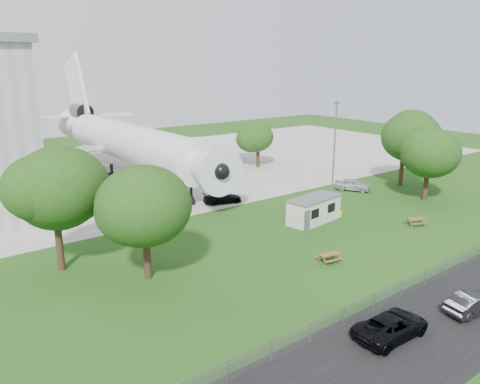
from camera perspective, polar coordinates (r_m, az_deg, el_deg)
ground at (r=42.31m, az=9.77°, el=-6.92°), size 160.00×160.00×0.00m
asphalt_strip at (r=35.69m, az=25.51°, el=-12.72°), size 120.00×8.00×0.02m
concrete_apron at (r=72.36m, az=-12.68°, el=2.40°), size 120.00×46.00×0.03m
airliner at (r=68.64m, az=-13.70°, el=6.11°), size 46.36×47.73×17.69m
site_cabin at (r=48.95m, az=8.99°, el=-2.11°), size 6.90×3.50×2.62m
picnic_west at (r=39.86m, az=10.80°, el=-8.42°), size 2.02×1.77×0.76m
picnic_east at (r=50.87m, az=20.62°, el=-3.82°), size 2.28×2.14×0.76m
fence at (r=37.14m, az=20.68°, el=-11.05°), size 58.00×0.04×1.30m
lamp_mast at (r=50.41m, az=11.35°, el=3.80°), size 0.16×0.16×12.00m
tree_west_big at (r=38.39m, az=-21.76°, el=-0.10°), size 7.99×7.99×10.39m
tree_west_small at (r=35.18m, az=-11.58°, el=-1.86°), size 7.05×7.05×9.21m
tree_east_front at (r=59.19m, az=22.10°, el=4.59°), size 7.66×7.66×9.76m
tree_east_back at (r=65.35m, az=19.46°, el=6.68°), size 7.71×7.71×10.79m
tree_far_apron at (r=73.34m, az=2.22°, el=6.59°), size 5.42×5.42×7.33m
car_centre_sedan at (r=35.18m, az=26.62°, el=-11.99°), size 4.52×2.16×1.43m
car_west_estate at (r=30.58m, az=17.96°, el=-15.27°), size 5.26×2.56×1.44m
car_ne_hatch at (r=61.98m, az=13.57°, el=0.86°), size 3.79×4.73×1.51m
car_apron_van at (r=54.86m, az=-2.16°, el=-0.71°), size 4.86×2.99×1.32m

